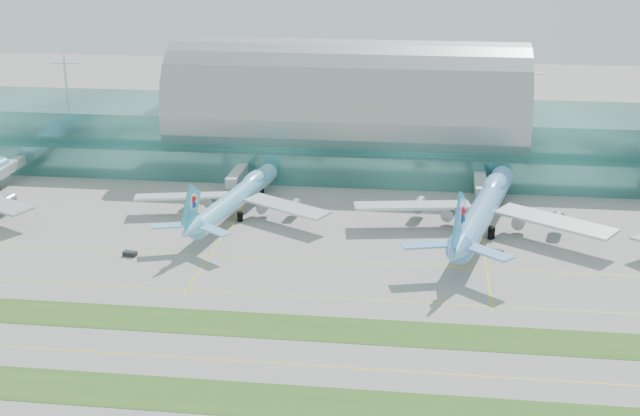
# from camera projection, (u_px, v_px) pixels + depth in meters

# --- Properties ---
(ground) EXTENTS (700.00, 700.00, 0.00)m
(ground) POSITION_uv_depth(u_px,v_px,m) (287.00, 331.00, 187.99)
(ground) COLOR gray
(ground) RESTS_ON ground
(terminal) EXTENTS (340.00, 69.10, 36.00)m
(terminal) POSITION_uv_depth(u_px,v_px,m) (347.00, 125.00, 304.38)
(terminal) COLOR #3D7A75
(terminal) RESTS_ON ground
(grass_strip_near) EXTENTS (420.00, 12.00, 0.08)m
(grass_strip_near) POSITION_uv_depth(u_px,v_px,m) (262.00, 400.00, 161.68)
(grass_strip_near) COLOR #2D591E
(grass_strip_near) RESTS_ON ground
(grass_strip_far) EXTENTS (420.00, 12.00, 0.08)m
(grass_strip_far) POSITION_uv_depth(u_px,v_px,m) (288.00, 327.00, 189.86)
(grass_strip_far) COLOR #2D591E
(grass_strip_far) RESTS_ON ground
(taxiline_b) EXTENTS (420.00, 0.35, 0.01)m
(taxiline_b) POSITION_uv_depth(u_px,v_px,m) (275.00, 363.00, 174.84)
(taxiline_b) COLOR yellow
(taxiline_b) RESTS_ON ground
(taxiline_c) EXTENTS (420.00, 0.35, 0.01)m
(taxiline_c) POSITION_uv_depth(u_px,v_px,m) (300.00, 296.00, 204.90)
(taxiline_c) COLOR yellow
(taxiline_c) RESTS_ON ground
(taxiline_d) EXTENTS (420.00, 0.35, 0.01)m
(taxiline_d) POSITION_uv_depth(u_px,v_px,m) (312.00, 260.00, 225.56)
(taxiline_d) COLOR yellow
(taxiline_d) RESTS_ON ground
(airliner_b) EXTENTS (59.04, 67.71, 18.70)m
(airliner_b) POSITION_uv_depth(u_px,v_px,m) (236.00, 197.00, 256.21)
(airliner_b) COLOR #71CAF9
(airliner_b) RESTS_ON ground
(airliner_c) EXTENTS (70.02, 80.64, 22.40)m
(airliner_c) POSITION_uv_depth(u_px,v_px,m) (484.00, 208.00, 243.52)
(airliner_c) COLOR #70AEF6
(airliner_c) RESTS_ON ground
(gse_c) EXTENTS (3.69, 2.23, 1.23)m
(gse_c) POSITION_uv_depth(u_px,v_px,m) (130.00, 254.00, 228.29)
(gse_c) COLOR black
(gse_c) RESTS_ON ground
(gse_d) EXTENTS (3.39, 1.79, 1.51)m
(gse_d) POSITION_uv_depth(u_px,v_px,m) (209.00, 229.00, 244.98)
(gse_d) COLOR black
(gse_d) RESTS_ON ground
(gse_e) EXTENTS (3.48, 1.94, 1.58)m
(gse_e) POSITION_uv_depth(u_px,v_px,m) (460.00, 258.00, 224.94)
(gse_e) COLOR #DEBE0D
(gse_e) RESTS_ON ground
(gse_f) EXTENTS (3.85, 2.89, 1.47)m
(gse_f) POSITION_uv_depth(u_px,v_px,m) (496.00, 253.00, 228.51)
(gse_f) COLOR black
(gse_f) RESTS_ON ground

